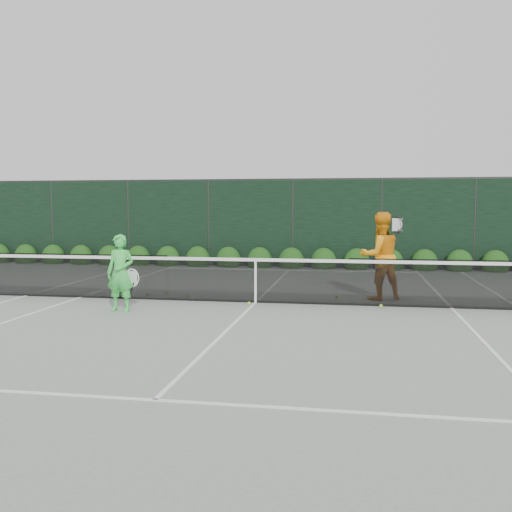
# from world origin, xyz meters

# --- Properties ---
(ground) EXTENTS (80.00, 80.00, 0.00)m
(ground) POSITION_xyz_m (0.00, 0.00, 0.00)
(ground) COLOR gray
(ground) RESTS_ON ground
(tennis_net) EXTENTS (12.90, 0.10, 1.07)m
(tennis_net) POSITION_xyz_m (-0.02, 0.00, 0.53)
(tennis_net) COLOR black
(tennis_net) RESTS_ON ground
(player_woman) EXTENTS (0.65, 0.40, 1.55)m
(player_woman) POSITION_xyz_m (-2.50, -1.44, 0.77)
(player_woman) COLOR #40DB53
(player_woman) RESTS_ON ground
(player_man) EXTENTS (1.17, 1.06, 1.98)m
(player_man) POSITION_xyz_m (2.69, 0.91, 0.99)
(player_man) COLOR #FF9E15
(player_man) RESTS_ON ground
(court_lines) EXTENTS (11.03, 23.83, 0.01)m
(court_lines) POSITION_xyz_m (0.00, 0.00, 0.01)
(court_lines) COLOR white
(court_lines) RESTS_ON ground
(windscreen_fence) EXTENTS (32.00, 21.07, 3.06)m
(windscreen_fence) POSITION_xyz_m (0.00, -2.71, 1.51)
(windscreen_fence) COLOR black
(windscreen_fence) RESTS_ON ground
(hedge_row) EXTENTS (31.66, 0.65, 0.94)m
(hedge_row) POSITION_xyz_m (-0.00, 7.15, 0.23)
(hedge_row) COLOR #11330E
(hedge_row) RESTS_ON ground
(tennis_balls) EXTENTS (5.44, 1.33, 0.07)m
(tennis_balls) POSITION_xyz_m (-0.40, 0.42, 0.03)
(tennis_balls) COLOR #B1E432
(tennis_balls) RESTS_ON ground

